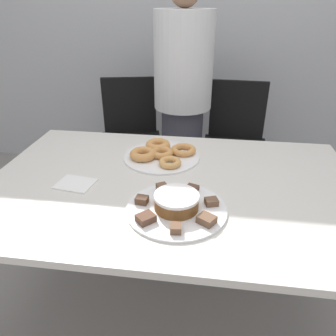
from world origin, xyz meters
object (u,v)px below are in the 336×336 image
object	(u,v)px
plate_donuts	(162,157)
frosted_cake	(176,201)
office_chair_left	(131,146)
napkin	(75,184)
office_chair_right	(234,151)
plate_cake	(176,209)
person_standing	(183,100)

from	to	relation	value
plate_donuts	frosted_cake	world-z (taller)	frosted_cake
office_chair_left	napkin	size ratio (longest dim) A/B	5.41
office_chair_left	office_chair_right	distance (m)	0.76
office_chair_right	napkin	bearing A→B (deg)	-121.59
plate_cake	office_chair_right	bearing A→B (deg)	76.60
office_chair_right	frosted_cake	distance (m)	1.26
person_standing	office_chair_left	distance (m)	0.53
office_chair_left	napkin	world-z (taller)	office_chair_left
plate_donuts	napkin	distance (m)	0.45
person_standing	office_chair_right	xyz separation A→B (m)	(0.38, 0.02, -0.37)
person_standing	plate_donuts	bearing A→B (deg)	-92.49
plate_donuts	napkin	xyz separation A→B (m)	(-0.32, -0.31, -0.00)
office_chair_left	plate_donuts	size ratio (longest dim) A/B	2.43
napkin	plate_donuts	bearing A→B (deg)	43.77
office_chair_right	plate_donuts	distance (m)	0.90
plate_cake	office_chair_left	bearing A→B (deg)	112.00
person_standing	napkin	size ratio (longest dim) A/B	9.16
plate_cake	napkin	size ratio (longest dim) A/B	2.23
plate_donuts	napkin	bearing A→B (deg)	-136.23
person_standing	frosted_cake	world-z (taller)	person_standing
office_chair_left	office_chair_right	bearing A→B (deg)	-12.24
person_standing	office_chair_left	size ratio (longest dim) A/B	1.69
plate_donuts	frosted_cake	xyz separation A→B (m)	(0.12, -0.44, 0.03)
office_chair_right	plate_cake	bearing A→B (deg)	-100.33
plate_cake	frosted_cake	world-z (taller)	frosted_cake
plate_donuts	office_chair_right	bearing A→B (deg)	61.39
plate_cake	plate_donuts	world-z (taller)	same
office_chair_left	plate_cake	size ratio (longest dim) A/B	2.42
person_standing	office_chair_right	world-z (taller)	person_standing
plate_donuts	office_chair_left	bearing A→B (deg)	115.41
office_chair_right	napkin	xyz separation A→B (m)	(-0.73, -1.05, 0.29)
person_standing	frosted_cake	xyz separation A→B (m)	(0.09, -1.16, -0.05)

